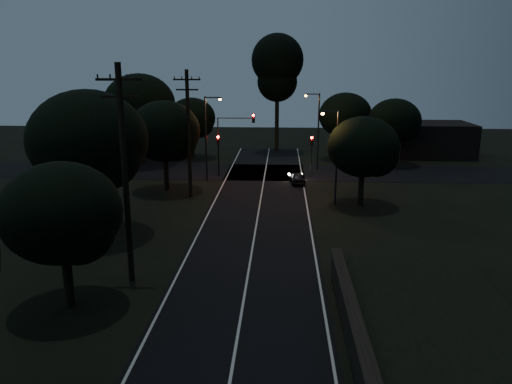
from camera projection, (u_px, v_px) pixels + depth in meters
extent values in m
cube|color=black|center=(254.00, 237.00, 32.44)|extent=(8.00, 70.00, 0.02)
cube|color=black|center=(265.00, 172.00, 51.79)|extent=(60.00, 8.00, 0.02)
cube|color=beige|center=(254.00, 236.00, 32.44)|extent=(0.12, 70.00, 0.01)
cube|color=beige|center=(197.00, 235.00, 32.63)|extent=(0.12, 70.00, 0.01)
cube|color=beige|center=(312.00, 237.00, 32.25)|extent=(0.12, 70.00, 0.01)
cylinder|color=black|center=(125.00, 177.00, 24.62)|extent=(0.30, 0.30, 11.00)
cube|color=black|center=(119.00, 79.00, 23.45)|extent=(2.20, 0.12, 0.12)
cube|color=black|center=(120.00, 97.00, 23.65)|extent=(1.80, 0.12, 0.12)
cylinder|color=black|center=(189.00, 135.00, 41.12)|extent=(0.30, 0.30, 10.50)
cube|color=black|center=(187.00, 80.00, 40.01)|extent=(2.20, 0.12, 0.12)
cube|color=black|center=(187.00, 90.00, 40.21)|extent=(1.80, 0.12, 0.12)
cylinder|color=black|center=(68.00, 281.00, 22.87)|extent=(0.44, 0.44, 2.52)
ellipsoid|color=black|center=(61.00, 213.00, 22.06)|extent=(5.35, 5.35, 4.54)
sphere|color=black|center=(78.00, 228.00, 21.63)|extent=(3.21, 3.21, 3.21)
cylinder|color=black|center=(94.00, 209.00, 32.56)|extent=(0.44, 0.44, 3.46)
ellipsoid|color=black|center=(88.00, 140.00, 31.43)|extent=(7.47, 7.47, 6.35)
sphere|color=black|center=(105.00, 154.00, 30.83)|extent=(4.48, 4.48, 4.48)
cylinder|color=black|center=(166.00, 174.00, 44.13)|extent=(0.44, 0.44, 2.92)
ellipsoid|color=black|center=(164.00, 131.00, 43.18)|extent=(6.24, 6.24, 5.30)
sphere|color=black|center=(176.00, 140.00, 42.68)|extent=(3.74, 3.74, 3.74)
cylinder|color=black|center=(193.00, 147.00, 59.66)|extent=(0.44, 0.44, 2.62)
ellipsoid|color=black|center=(192.00, 118.00, 58.81)|extent=(5.62, 5.62, 4.78)
sphere|color=black|center=(199.00, 123.00, 58.36)|extent=(3.37, 3.37, 3.37)
cylinder|color=black|center=(142.00, 147.00, 55.92)|extent=(0.44, 0.44, 3.71)
ellipsoid|color=black|center=(140.00, 104.00, 54.73)|extent=(7.81, 7.81, 6.64)
sphere|color=black|center=(150.00, 112.00, 54.10)|extent=(4.69, 4.69, 4.69)
cylinder|color=black|center=(344.00, 147.00, 58.71)|extent=(0.44, 0.44, 2.85)
ellipsoid|color=black|center=(345.00, 115.00, 57.78)|extent=(6.13, 6.13, 5.21)
sphere|color=black|center=(355.00, 121.00, 57.28)|extent=(3.68, 3.68, 3.68)
cylinder|color=black|center=(392.00, 152.00, 55.57)|extent=(0.44, 0.44, 2.70)
ellipsoid|color=black|center=(394.00, 121.00, 54.69)|extent=(5.75, 5.75, 4.89)
sphere|color=black|center=(405.00, 127.00, 54.23)|extent=(3.45, 3.45, 3.45)
cylinder|color=black|center=(361.00, 189.00, 39.44)|extent=(0.44, 0.44, 2.61)
ellipsoid|color=black|center=(363.00, 147.00, 38.60)|extent=(5.55, 5.55, 4.72)
sphere|color=black|center=(377.00, 155.00, 38.15)|extent=(3.33, 3.33, 3.33)
cylinder|color=black|center=(277.00, 120.00, 63.31)|extent=(0.50, 0.50, 8.04)
sphere|color=black|center=(277.00, 60.00, 61.47)|extent=(6.44, 6.44, 6.44)
sphere|color=black|center=(277.00, 82.00, 62.13)|extent=(4.97, 4.97, 4.97)
cube|color=black|center=(108.00, 136.00, 61.95)|extent=(10.00, 8.00, 4.40)
cube|color=black|center=(432.00, 139.00, 60.90)|extent=(9.00, 7.00, 4.00)
cylinder|color=black|center=(219.00, 160.00, 49.69)|extent=(0.12, 0.12, 3.20)
cube|color=black|center=(218.00, 140.00, 49.18)|extent=(0.28, 0.22, 0.90)
sphere|color=#FF0705|center=(218.00, 137.00, 48.98)|extent=(0.22, 0.22, 0.22)
cylinder|color=black|center=(311.00, 161.00, 49.22)|extent=(0.12, 0.12, 3.20)
cube|color=black|center=(312.00, 141.00, 48.71)|extent=(0.28, 0.22, 0.90)
sphere|color=#FF0705|center=(312.00, 138.00, 48.51)|extent=(0.22, 0.22, 0.22)
cylinder|color=black|center=(218.00, 151.00, 49.47)|extent=(0.12, 0.12, 5.00)
cube|color=black|center=(253.00, 118.00, 48.47)|extent=(0.28, 0.22, 0.90)
sphere|color=#FF0705|center=(253.00, 115.00, 48.27)|extent=(0.22, 0.22, 0.22)
cube|color=black|center=(236.00, 118.00, 48.56)|extent=(3.50, 0.08, 0.08)
cylinder|color=black|center=(206.00, 139.00, 47.21)|extent=(0.16, 0.16, 8.00)
cube|color=black|center=(212.00, 97.00, 46.20)|extent=(1.40, 0.10, 0.10)
cube|color=black|center=(220.00, 98.00, 46.18)|extent=(0.35, 0.22, 0.12)
sphere|color=orange|center=(220.00, 99.00, 46.20)|extent=(0.26, 0.26, 0.26)
cylinder|color=black|center=(318.00, 132.00, 52.44)|extent=(0.16, 0.16, 8.00)
cube|color=black|center=(313.00, 94.00, 51.51)|extent=(1.40, 0.10, 0.10)
cube|color=black|center=(306.00, 95.00, 51.56)|extent=(0.35, 0.22, 0.12)
sphere|color=orange|center=(306.00, 96.00, 51.58)|extent=(0.26, 0.26, 0.26)
cylinder|color=black|center=(337.00, 158.00, 38.94)|extent=(0.16, 0.16, 7.50)
cube|color=black|center=(331.00, 111.00, 38.06)|extent=(1.20, 0.10, 0.10)
cube|color=black|center=(323.00, 112.00, 38.11)|extent=(0.35, 0.22, 0.12)
sphere|color=orange|center=(323.00, 113.00, 38.13)|extent=(0.26, 0.26, 0.26)
imported|color=black|center=(297.00, 178.00, 46.80)|extent=(1.61, 3.30, 1.08)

